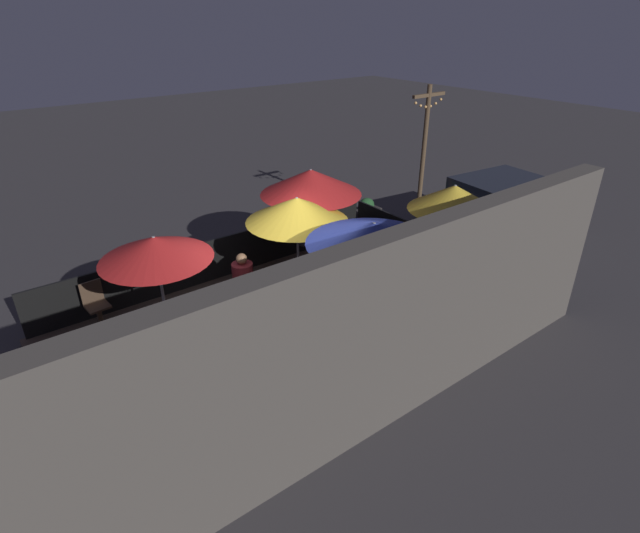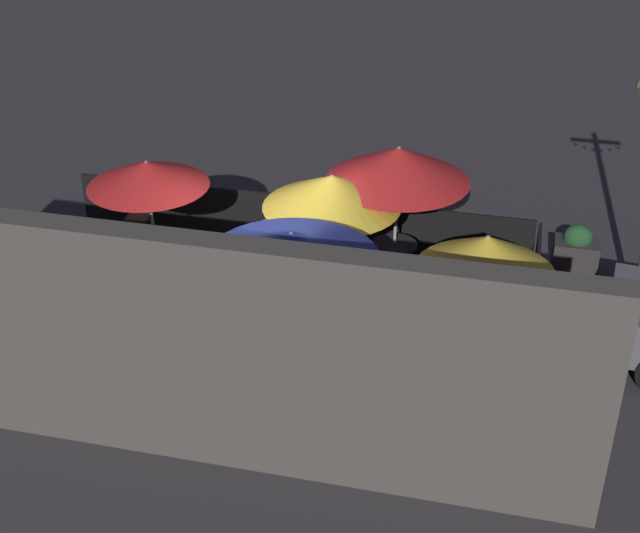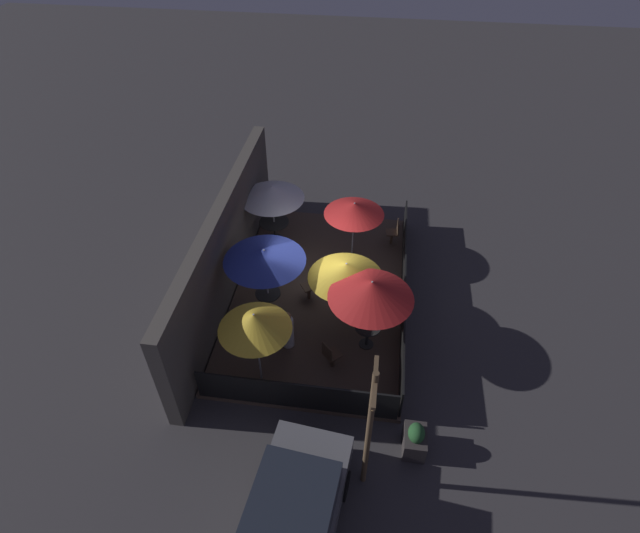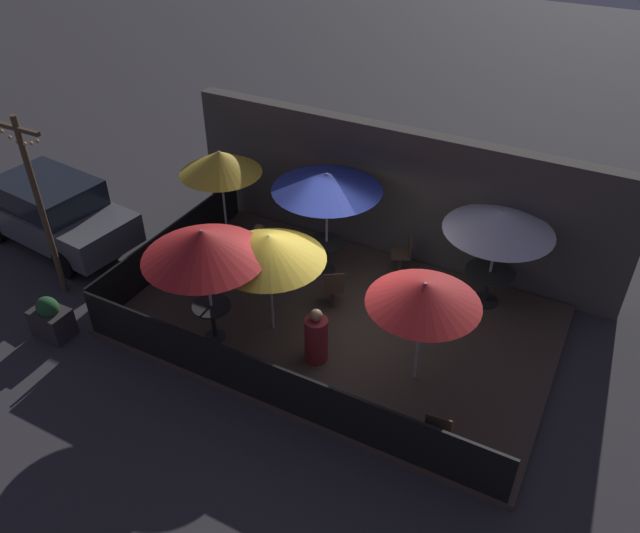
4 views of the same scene
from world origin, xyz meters
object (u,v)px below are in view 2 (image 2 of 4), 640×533
patio_chair_2 (443,293)px  patio_umbrella_2 (27,252)px  dining_table_2 (43,337)px  dining_table_0 (293,350)px  patio_chair_1 (169,366)px  patio_umbrella_4 (486,254)px  patio_chair_3 (140,212)px  patio_umbrella_0 (291,245)px  planter_box (576,252)px  patio_umbrella_5 (332,191)px  dining_table_1 (394,253)px  patron_1 (390,329)px  patron_0 (267,255)px  patio_umbrella_1 (398,164)px  patio_umbrella_3 (147,174)px  patio_chair_0 (265,303)px

patio_chair_2 → patio_umbrella_2: bearing=71.6°
dining_table_2 → patio_chair_2: (-5.16, -2.57, -0.09)m
dining_table_0 → patio_chair_1: (1.52, 0.65, -0.06)m
patio_umbrella_4 → patio_chair_3: (6.12, -3.22, -1.69)m
patio_chair_2 → patio_umbrella_0: bearing=94.0°
patio_chair_1 → planter_box: patio_chair_1 is taller
patio_umbrella_5 → dining_table_1: (-0.87, -0.72, -1.31)m
patio_chair_1 → patron_1: size_ratio=0.76×
planter_box → patron_0: bearing=19.1°
patio_umbrella_1 → patio_chair_3: bearing=-7.3°
patio_umbrella_2 → patio_umbrella_5: patio_umbrella_5 is taller
dining_table_2 → patio_umbrella_1: bearing=-140.9°
patio_umbrella_0 → patio_chair_3: bearing=-43.4°
patio_umbrella_5 → patron_1: 2.27m
patio_umbrella_1 → patio_chair_3: 4.93m
patio_umbrella_5 → dining_table_0: 2.58m
planter_box → patio_chair_1: bearing=42.9°
patron_0 → planter_box: (-4.87, -1.68, -0.22)m
dining_table_0 → patio_chair_1: 1.66m
patio_umbrella_1 → patio_chair_1: patio_umbrella_1 is taller
dining_table_1 → planter_box: bearing=-155.6°
patio_umbrella_3 → patio_umbrella_4: size_ratio=0.87×
patio_chair_0 → patio_chair_1: size_ratio=1.00×
patio_umbrella_4 → patio_chair_0: 3.63m
patio_umbrella_5 → patio_chair_2: size_ratio=2.31×
patio_chair_1 → patron_0: size_ratio=0.83×
patron_1 → patio_umbrella_1: bearing=84.4°
dining_table_0 → patio_chair_3: size_ratio=0.82×
dining_table_2 → patio_chair_1: (-1.87, 0.12, -0.08)m
patio_umbrella_2 → patio_chair_1: bearing=176.4°
patio_umbrella_5 → patio_chair_1: bearing=61.9°
patio_umbrella_4 → dining_table_0: patio_umbrella_4 is taller
patio_chair_2 → patio_chair_3: patio_chair_2 is taller
patio_umbrella_3 → patio_chair_0: patio_umbrella_3 is taller
patio_umbrella_5 → patio_chair_3: 4.21m
patio_chair_0 → dining_table_1: bearing=105.2°
patio_chair_0 → patio_chair_2: bearing=76.9°
patio_umbrella_2 → patron_1: size_ratio=1.72×
patio_umbrella_5 → dining_table_1: bearing=-140.4°
patio_umbrella_5 → dining_table_2: size_ratio=2.15×
patio_umbrella_0 → patron_0: patio_umbrella_0 is taller
patio_umbrella_0 → patio_umbrella_1: bearing=-106.7°
patio_umbrella_3 → planter_box: (-6.63, -2.05, -1.62)m
patio_umbrella_2 → patron_1: 4.94m
dining_table_2 → patio_chair_3: 4.08m
patio_chair_3 → patio_umbrella_1: bearing=77.8°
patio_umbrella_4 → patio_chair_2: 2.48m
dining_table_2 → patio_chair_2: patio_chair_2 is taller
patio_umbrella_0 → patio_chair_1: patio_umbrella_0 is taller
dining_table_0 → patio_chair_2: patio_chair_2 is taller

